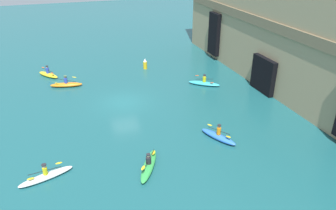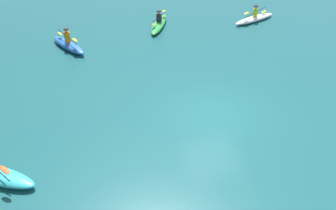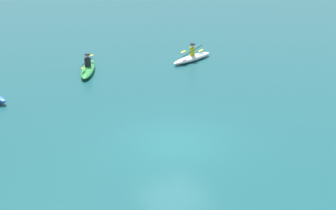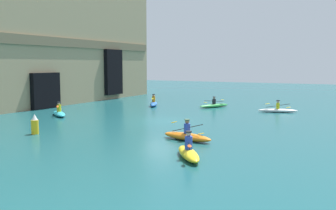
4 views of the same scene
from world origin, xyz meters
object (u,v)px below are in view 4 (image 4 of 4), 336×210
at_px(kayak_yellow, 189,152).
at_px(kayak_cyan, 59,113).
at_px(kayak_white, 278,110).
at_px(kayak_orange, 187,136).
at_px(kayak_blue, 154,103).
at_px(marker_buoy, 35,125).
at_px(kayak_green, 214,105).

xyz_separation_m(kayak_yellow, kayak_cyan, (7.69, 15.12, -0.04)).
xyz_separation_m(kayak_white, kayak_orange, (-14.63, 2.03, 0.04)).
height_order(kayak_orange, kayak_cyan, kayak_orange).
bearing_deg(kayak_blue, kayak_white, -112.14).
relative_size(kayak_blue, marker_buoy, 2.51).
distance_m(kayak_green, kayak_blue, 6.08).
xyz_separation_m(kayak_orange, kayak_cyan, (4.13, 13.41, -0.03)).
height_order(kayak_green, marker_buoy, marker_buoy).
height_order(kayak_white, kayak_cyan, kayak_cyan).
bearing_deg(marker_buoy, kayak_white, -32.65).
bearing_deg(kayak_cyan, kayak_orange, -160.24).
relative_size(kayak_blue, kayak_yellow, 1.11).
height_order(kayak_yellow, kayak_cyan, kayak_yellow).
xyz_separation_m(kayak_blue, kayak_cyan, (-9.81, 3.31, -0.03)).
height_order(kayak_white, kayak_green, kayak_white).
height_order(kayak_green, kayak_blue, kayak_blue).
height_order(kayak_white, kayak_blue, kayak_blue).
xyz_separation_m(kayak_blue, kayak_yellow, (-17.49, -11.81, 0.01)).
distance_m(kayak_yellow, marker_buoy, 10.73).
xyz_separation_m(kayak_white, kayak_cyan, (-10.50, 15.45, 0.01)).
relative_size(kayak_white, kayak_yellow, 1.23).
bearing_deg(kayak_yellow, kayak_cyan, 26.11).
bearing_deg(kayak_yellow, kayak_orange, -11.33).
xyz_separation_m(kayak_green, kayak_blue, (-1.68, 5.84, 0.04)).
height_order(kayak_orange, marker_buoy, marker_buoy).
height_order(kayak_green, kayak_orange, kayak_orange).
bearing_deg(kayak_white, kayak_green, 152.85).
bearing_deg(kayak_green, marker_buoy, -166.77).
relative_size(kayak_green, kayak_blue, 1.13).
relative_size(kayak_white, kayak_green, 0.97).
height_order(kayak_orange, kayak_blue, kayak_blue).
xyz_separation_m(kayak_green, marker_buoy, (-18.17, 4.71, 0.35)).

